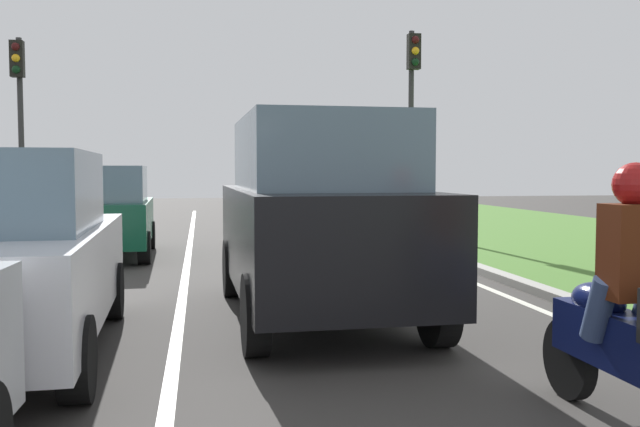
{
  "coord_description": "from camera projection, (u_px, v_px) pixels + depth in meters",
  "views": [
    {
      "loc": [
        -0.45,
        0.6,
        1.68
      ],
      "look_at": [
        0.89,
        8.31,
        1.2
      ],
      "focal_mm": 38.68,
      "sensor_mm": 36.0,
      "label": 1
    }
  ],
  "objects": [
    {
      "name": "ground_plane",
      "position": [
        225.0,
        258.0,
        13.36
      ],
      "size": [
        60.0,
        60.0,
        0.0
      ],
      "primitive_type": "plane",
      "color": "#383533"
    },
    {
      "name": "car_sedan_left_lane",
      "position": [
        3.0,
        256.0,
        6.18
      ],
      "size": [
        1.97,
        4.36,
        1.86
      ],
      "rotation": [
        0.0,
        0.0,
        0.04
      ],
      "color": "silver",
      "rests_on": "ground"
    },
    {
      "name": "grass_verge_right",
      "position": [
        623.0,
        248.0,
        14.81
      ],
      "size": [
        9.0,
        48.0,
        0.06
      ],
      "primitive_type": "cube",
      "color": "#47752D",
      "rests_on": "ground"
    },
    {
      "name": "motorcycle",
      "position": [
        636.0,
        349.0,
        4.32
      ],
      "size": [
        0.4,
        1.9,
        1.01
      ],
      "rotation": [
        0.0,
        0.0,
        0.01
      ],
      "color": "#0C143F",
      "rests_on": "ground"
    },
    {
      "name": "curb_right",
      "position": [
        427.0,
        251.0,
        14.06
      ],
      "size": [
        0.24,
        48.0,
        0.12
      ],
      "primitive_type": "cube",
      "color": "#9E9B93",
      "rests_on": "ground"
    },
    {
      "name": "car_suv_ahead",
      "position": [
        318.0,
        217.0,
        7.82
      ],
      "size": [
        2.06,
        4.54,
        2.28
      ],
      "rotation": [
        0.0,
        0.0,
        0.02
      ],
      "color": "black",
      "rests_on": "ground"
    },
    {
      "name": "traffic_light_near_right",
      "position": [
        412.0,
        95.0,
        17.87
      ],
      "size": [
        0.32,
        0.5,
        5.31
      ],
      "color": "#2D2D2D",
      "rests_on": "ground"
    },
    {
      "name": "lane_line_right_edge",
      "position": [
        403.0,
        254.0,
        13.98
      ],
      "size": [
        0.12,
        32.0,
        0.01
      ],
      "primitive_type": "cube",
      "color": "silver",
      "rests_on": "ground"
    },
    {
      "name": "traffic_light_overhead_left",
      "position": [
        19.0,
        100.0,
        17.3
      ],
      "size": [
        0.32,
        0.5,
        5.03
      ],
      "color": "#2D2D2D",
      "rests_on": "ground"
    },
    {
      "name": "lane_line_center",
      "position": [
        188.0,
        258.0,
        13.24
      ],
      "size": [
        0.12,
        32.0,
        0.01
      ],
      "primitive_type": "cube",
      "color": "silver",
      "rests_on": "ground"
    },
    {
      "name": "rider_person",
      "position": [
        633.0,
        250.0,
        4.33
      ],
      "size": [
        0.5,
        0.4,
        1.16
      ],
      "rotation": [
        0.0,
        0.0,
        0.01
      ],
      "color": "#4C1E0C",
      "rests_on": "ground"
    },
    {
      "name": "car_hatchback_far",
      "position": [
        107.0,
        212.0,
        13.38
      ],
      "size": [
        1.83,
        3.75,
        1.78
      ],
      "rotation": [
        0.0,
        0.0,
        0.03
      ],
      "color": "#0C472D",
      "rests_on": "ground"
    }
  ]
}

